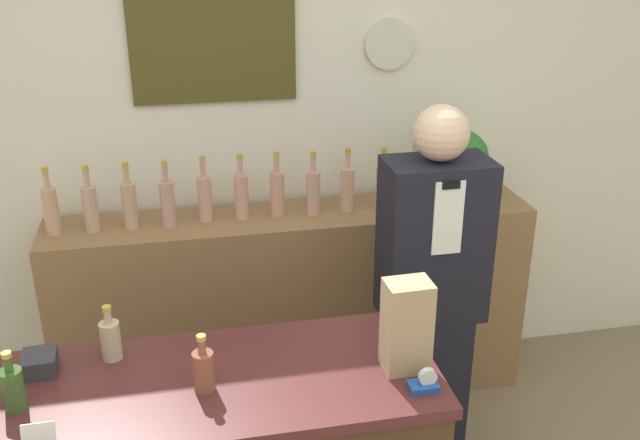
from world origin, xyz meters
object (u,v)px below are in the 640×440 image
object	(u,v)px
shopkeeper	(430,301)
paper_bag	(407,326)
potted_plant	(459,162)
tape_dispenser	(425,383)

from	to	relation	value
shopkeeper	paper_bag	xyz separation A→B (m)	(-0.33, -0.64, 0.30)
shopkeeper	potted_plant	bearing A→B (deg)	60.76
potted_plant	tape_dispenser	world-z (taller)	potted_plant
potted_plant	paper_bag	world-z (taller)	potted_plant
shopkeeper	tape_dispenser	size ratio (longest dim) A/B	18.49
paper_bag	tape_dispenser	xyz separation A→B (m)	(0.02, -0.12, -0.13)
potted_plant	tape_dispenser	distance (m)	1.55
potted_plant	shopkeeper	bearing A→B (deg)	-119.24
potted_plant	tape_dispenser	xyz separation A→B (m)	(-0.65, -1.39, -0.21)
shopkeeper	tape_dispenser	xyz separation A→B (m)	(-0.30, -0.77, 0.17)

